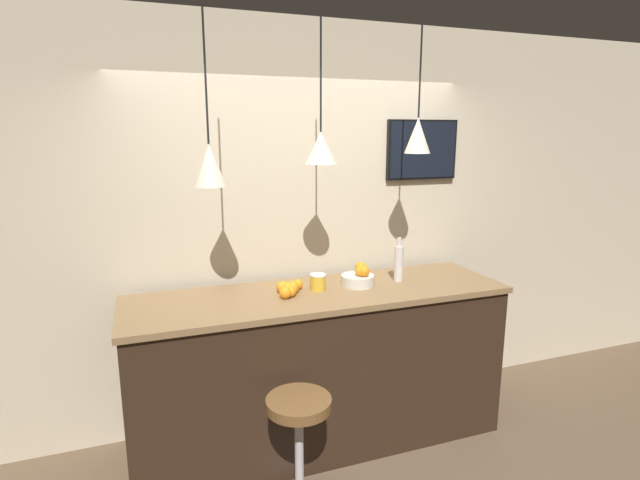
{
  "coord_description": "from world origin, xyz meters",
  "views": [
    {
      "loc": [
        -1.08,
        -2.37,
        2.12
      ],
      "look_at": [
        0.0,
        0.6,
        1.44
      ],
      "focal_mm": 28.0,
      "sensor_mm": 36.0,
      "label": 1
    }
  ],
  "objects_px": {
    "bar_stool": "(299,435)",
    "spread_jar": "(318,282)",
    "fruit_bowl": "(359,277)",
    "juice_bottle": "(399,263)",
    "mounted_tv": "(422,150)"
  },
  "relations": [
    {
      "from": "bar_stool",
      "to": "fruit_bowl",
      "type": "relative_size",
      "value": 3.06
    },
    {
      "from": "bar_stool",
      "to": "spread_jar",
      "type": "bearing_deg",
      "value": 61.59
    },
    {
      "from": "fruit_bowl",
      "to": "spread_jar",
      "type": "relative_size",
      "value": 2.11
    },
    {
      "from": "fruit_bowl",
      "to": "spread_jar",
      "type": "bearing_deg",
      "value": 179.49
    },
    {
      "from": "fruit_bowl",
      "to": "mounted_tv",
      "type": "xyz_separation_m",
      "value": [
        0.69,
        0.38,
        0.84
      ]
    },
    {
      "from": "fruit_bowl",
      "to": "juice_bottle",
      "type": "xyz_separation_m",
      "value": [
        0.31,
        0.0,
        0.07
      ]
    },
    {
      "from": "bar_stool",
      "to": "mounted_tv",
      "type": "xyz_separation_m",
      "value": [
        1.33,
        1.02,
        1.52
      ]
    },
    {
      "from": "fruit_bowl",
      "to": "spread_jar",
      "type": "xyz_separation_m",
      "value": [
        -0.3,
        0.0,
        -0.0
      ]
    },
    {
      "from": "juice_bottle",
      "to": "mounted_tv",
      "type": "xyz_separation_m",
      "value": [
        0.38,
        0.38,
        0.77
      ]
    },
    {
      "from": "juice_bottle",
      "to": "spread_jar",
      "type": "bearing_deg",
      "value": 180.0
    },
    {
      "from": "spread_jar",
      "to": "juice_bottle",
      "type": "bearing_deg",
      "value": 0.0
    },
    {
      "from": "bar_stool",
      "to": "spread_jar",
      "type": "xyz_separation_m",
      "value": [
        0.34,
        0.64,
        0.67
      ]
    },
    {
      "from": "juice_bottle",
      "to": "spread_jar",
      "type": "distance_m",
      "value": 0.61
    },
    {
      "from": "spread_jar",
      "to": "mounted_tv",
      "type": "height_order",
      "value": "mounted_tv"
    },
    {
      "from": "fruit_bowl",
      "to": "bar_stool",
      "type": "bearing_deg",
      "value": -135.36
    }
  ]
}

